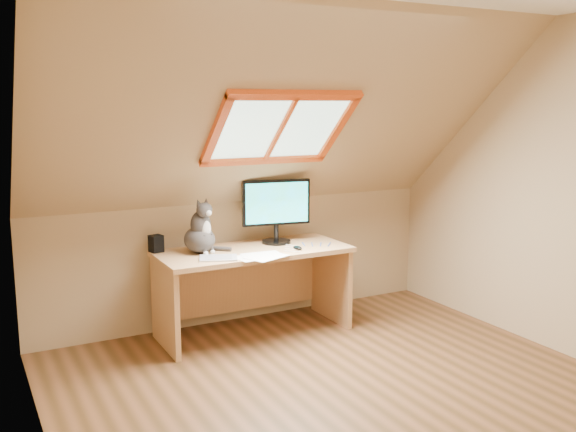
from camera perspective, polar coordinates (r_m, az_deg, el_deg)
ground at (r=4.10m, az=6.20°, el=-16.04°), size 3.50×3.50×0.00m
room_shell at (r=3.63m, az=7.44°, el=4.14°), size 3.52×3.52×2.41m
desk at (r=5.10m, az=-3.41°, el=-5.14°), size 1.49×0.65×0.68m
monitor at (r=5.13m, az=-1.05°, el=0.81°), size 0.56×0.24×0.52m
cat at (r=4.87m, az=-7.81°, el=-1.51°), size 0.31×0.34×0.43m
desk_speaker at (r=4.97m, az=-11.65°, el=-2.42°), size 0.11×0.11×0.13m
graphics_tablet at (r=4.70m, az=-6.21°, el=-3.73°), size 0.33×0.28×0.01m
mouse at (r=4.95m, az=0.85°, el=-2.85°), size 0.06×0.10×0.03m
papers at (r=4.73m, az=-2.48°, el=-3.61°), size 0.35×0.30×0.01m
cables at (r=5.07m, az=1.72°, el=-2.67°), size 0.51×0.26×0.01m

